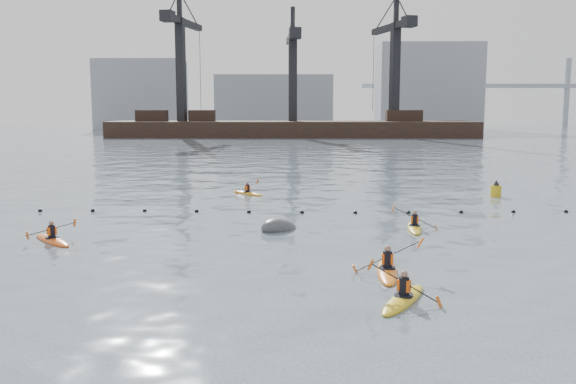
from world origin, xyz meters
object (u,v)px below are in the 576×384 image
kayaker_1 (404,298)px  kayaker_5 (247,193)px  kayaker_3 (414,227)px  nav_buoy (496,191)px  kayaker_2 (52,239)px  mooring_buoy (279,229)px  kayaker_0 (387,270)px

kayaker_1 → kayaker_5: kayaker_1 is taller
kayaker_3 → nav_buoy: kayaker_3 is taller
kayaker_2 → mooring_buoy: kayaker_2 is taller
kayaker_5 → nav_buoy: nav_buoy is taller
kayaker_3 → nav_buoy: (7.52, 10.97, 0.28)m
kayaker_0 → mooring_buoy: bearing=124.1°
kayaker_1 → mooring_buoy: (-4.14, 11.03, -0.10)m
kayaker_0 → kayaker_1: 3.21m
kayaker_3 → nav_buoy: bearing=62.8°
kayaker_1 → kayaker_3: kayaker_1 is taller
kayaker_1 → kayaker_2: size_ratio=1.16×
kayaker_2 → mooring_buoy: (10.03, 2.82, -0.10)m
kayaker_0 → mooring_buoy: kayaker_0 is taller
kayaker_0 → nav_buoy: size_ratio=2.88×
nav_buoy → kayaker_0: bearing=-117.9°
kayaker_1 → nav_buoy: kayaker_1 is taller
mooring_buoy → kayaker_0: bearing=-62.3°
kayaker_3 → kayaker_5: bearing=134.8°
kayaker_0 → kayaker_5: size_ratio=1.44×
kayaker_2 → nav_buoy: size_ratio=2.27×
kayaker_3 → nav_buoy: size_ratio=2.61×
kayaker_0 → kayaker_5: bearing=114.7°
mooring_buoy → kayaker_2: bearing=-164.3°
kayaker_0 → kayaker_2: (-14.14, 5.00, -0.01)m
kayaker_0 → kayaker_5: kayaker_0 is taller
kayaker_1 → kayaker_2: 16.38m
kayaker_2 → nav_buoy: bearing=-13.3°
kayaker_2 → nav_buoy: nav_buoy is taller
kayaker_0 → nav_buoy: kayaker_0 is taller
kayaker_2 → kayaker_0: bearing=-62.9°
kayaker_0 → kayaker_2: 15.00m
kayaker_1 → kayaker_3: size_ratio=1.01×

